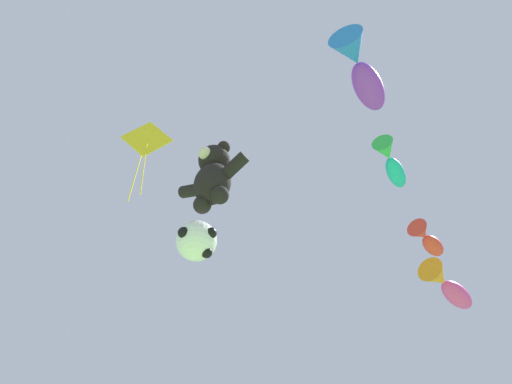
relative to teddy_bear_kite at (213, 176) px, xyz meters
name	(u,v)px	position (x,y,z in m)	size (l,w,h in m)	color
teddy_bear_kite	(213,176)	(0.00, 0.00, 0.00)	(1.79, 0.79, 1.81)	black
soccer_ball_kite	(197,241)	(-0.50, 0.23, -1.36)	(0.89, 0.89, 0.82)	white
fish_kite_violet	(360,69)	(3.19, 1.29, 2.80)	(1.08, 2.30, 0.84)	purple
fish_kite_teal	(391,162)	(2.51, 4.04, 2.55)	(0.79, 1.76, 0.56)	#19ADB2
fish_kite_crimson	(427,239)	(2.20, 6.50, 1.79)	(0.60, 1.43, 0.58)	red
fish_kite_magenta	(447,286)	(1.78, 8.82, 1.80)	(0.92, 2.49, 0.80)	#E53F9E
diamond_kite	(146,143)	(-2.69, 0.14, 3.29)	(1.09, 0.97, 3.07)	yellow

